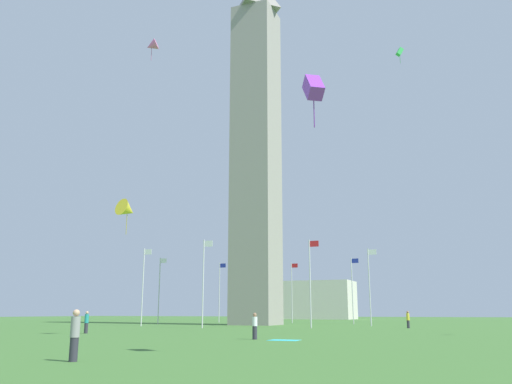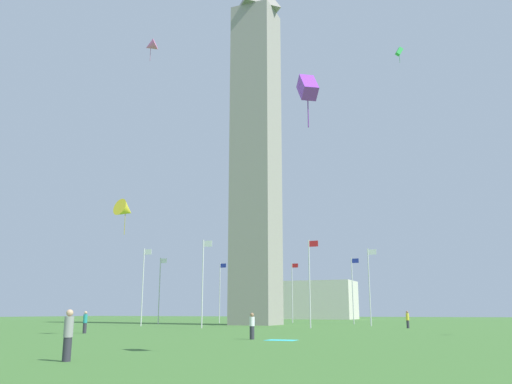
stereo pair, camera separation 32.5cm
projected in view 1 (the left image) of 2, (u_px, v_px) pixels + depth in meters
The scene contains 20 objects.
ground_plane at pixel (256, 325), 69.17m from camera, with size 260.00×260.00×0.00m, color #3D6B2D.
obelisk_monument at pixel (256, 138), 74.87m from camera, with size 5.66×5.66×51.46m.
flagpole_n at pixel (370, 283), 64.75m from camera, with size 1.12×0.14×9.34m.
flagpole_ne at pixel (353, 288), 75.94m from camera, with size 1.12×0.14×9.34m.
flagpole_e at pixel (292, 290), 83.80m from camera, with size 1.12×0.14×9.34m.
flagpole_se at pixel (220, 290), 83.75m from camera, with size 1.12×0.14×9.34m.
flagpole_s at pixel (160, 288), 75.80m from camera, with size 1.12×0.14×9.34m.
flagpole_sw at pixel (143, 283), 64.62m from camera, with size 1.12×0.14×9.34m.
flagpole_w at pixel (204, 279), 56.75m from camera, with size 1.12×0.14×9.34m.
flagpole_nw at pixel (311, 279), 56.81m from camera, with size 1.12×0.14×9.34m.
person_white_shirt at pixel (255, 326), 32.89m from camera, with size 0.32×0.32×1.61m.
person_yellow_shirt at pixel (408, 320), 55.68m from camera, with size 0.32×0.32×1.78m.
person_gray_shirt at pixel (75, 335), 18.25m from camera, with size 0.32×0.32×1.74m.
person_teal_shirt at pixel (86, 322), 42.13m from camera, with size 0.32×0.32×1.72m.
kite_green_box at pixel (400, 52), 59.47m from camera, with size 0.99×0.86×1.86m.
kite_pink_delta at pixel (152, 46), 51.03m from camera, with size 1.62×1.46×2.27m.
kite_yellow_delta at pixel (127, 210), 40.02m from camera, with size 1.66×1.80×2.69m.
kite_purple_box at pixel (313, 88), 21.13m from camera, with size 1.14×1.28×2.28m.
distant_building at pixel (305, 300), 128.36m from camera, with size 23.20×10.73×8.89m.
picnic_blanket_near_first_person at pixel (284, 340), 31.76m from camera, with size 1.80×1.40×0.01m, color #33C6D1.
Camera 1 is at (26.96, -66.01, 1.65)m, focal length 37.21 mm.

